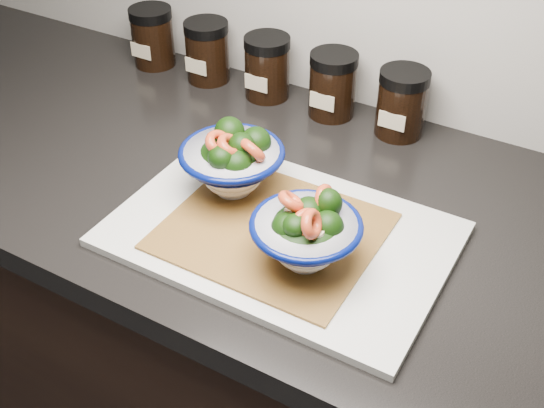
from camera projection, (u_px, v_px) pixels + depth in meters
The scene contains 11 objects.
cabinet at pixel (225, 361), 1.35m from camera, with size 3.43×0.58×0.86m, color black.
countertop at pixel (213, 177), 1.08m from camera, with size 3.50×0.60×0.04m, color black.
cutting_board at pixel (280, 234), 0.93m from camera, with size 0.45×0.30×0.01m, color beige.
bamboo_mat at pixel (272, 231), 0.92m from camera, with size 0.28×0.24×0.00m, color olive.
bowl_left at pixel (233, 162), 0.96m from camera, with size 0.15×0.15×0.11m.
bowl_right at pixel (306, 234), 0.84m from camera, with size 0.14×0.14×0.11m.
spice_jar_a at pixel (153, 37), 1.31m from camera, with size 0.08×0.08×0.11m.
spice_jar_b at pixel (207, 51), 1.26m from camera, with size 0.08×0.08×0.11m.
spice_jar_c at pixel (267, 67), 1.21m from camera, with size 0.08×0.08×0.11m.
spice_jar_d at pixel (333, 85), 1.16m from camera, with size 0.08×0.08×0.11m.
spice_jar_e at pixel (402, 103), 1.11m from camera, with size 0.08×0.08×0.11m.
Camera 1 is at (0.52, 0.74, 1.51)m, focal length 45.00 mm.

